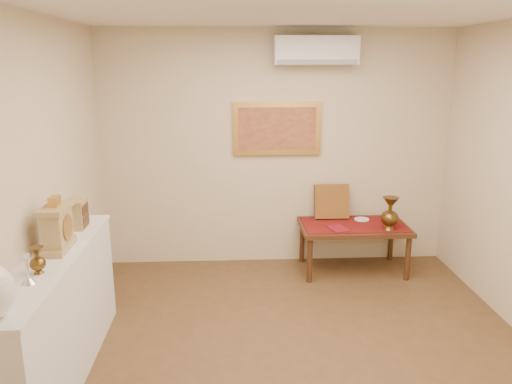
{
  "coord_description": "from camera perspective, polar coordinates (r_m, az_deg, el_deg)",
  "views": [
    {
      "loc": [
        -0.54,
        -3.4,
        2.33
      ],
      "look_at": [
        -0.3,
        1.15,
        1.14
      ],
      "focal_mm": 35.0,
      "sensor_mm": 36.0,
      "label": 1
    }
  ],
  "objects": [
    {
      "name": "plate",
      "position": [
        5.91,
        11.99,
        -3.07
      ],
      "size": [
        0.17,
        0.17,
        0.01
      ],
      "primitive_type": "cylinder",
      "color": "white",
      "rests_on": "table_cloth"
    },
    {
      "name": "menu",
      "position": [
        5.55,
        9.38,
        -4.14
      ],
      "size": [
        0.24,
        0.29,
        0.01
      ],
      "primitive_type": "cube",
      "rotation": [
        0.0,
        0.0,
        0.26
      ],
      "color": "maroon",
      "rests_on": "table_cloth"
    },
    {
      "name": "painting",
      "position": [
        5.69,
        2.42,
        7.26
      ],
      "size": [
        1.0,
        0.06,
        0.6
      ],
      "color": "#C38F3E",
      "rests_on": "wall_back"
    },
    {
      "name": "wooden_chest",
      "position": [
        4.43,
        -19.84,
        -2.36
      ],
      "size": [
        0.16,
        0.21,
        0.24
      ],
      "color": "tan",
      "rests_on": "display_ledge"
    },
    {
      "name": "table_cloth",
      "position": [
        5.74,
        11.12,
        -3.67
      ],
      "size": [
        1.14,
        0.59,
        0.01
      ],
      "primitive_type": "cube",
      "color": "maroon",
      "rests_on": "low_table"
    },
    {
      "name": "display_ledge",
      "position": [
        4.08,
        -21.7,
        -13.33
      ],
      "size": [
        0.37,
        2.02,
        0.98
      ],
      "color": "silver",
      "rests_on": "floor"
    },
    {
      "name": "ceiling",
      "position": [
        3.46,
        6.32,
        20.67
      ],
      "size": [
        4.5,
        4.5,
        0.0
      ],
      "primitive_type": "plane",
      "rotation": [
        3.14,
        0.0,
        0.0
      ],
      "color": "silver",
      "rests_on": "ground"
    },
    {
      "name": "cushion",
      "position": [
        5.88,
        8.63,
        -1.06
      ],
      "size": [
        0.4,
        0.18,
        0.41
      ],
      "primitive_type": "cube",
      "rotation": [
        -0.21,
        0.0,
        0.0
      ],
      "color": "#5E2312",
      "rests_on": "table_cloth"
    },
    {
      "name": "ac_unit",
      "position": [
        5.6,
        6.86,
        15.75
      ],
      "size": [
        0.9,
        0.25,
        0.3
      ],
      "color": "silver",
      "rests_on": "wall_back"
    },
    {
      "name": "mantel_clock",
      "position": [
        3.95,
        -21.74,
        -3.78
      ],
      "size": [
        0.17,
        0.36,
        0.41
      ],
      "color": "tan",
      "rests_on": "display_ledge"
    },
    {
      "name": "brass_urn_tall",
      "position": [
        5.6,
        15.09,
        -1.98
      ],
      "size": [
        0.2,
        0.2,
        0.44
      ],
      "primitive_type": null,
      "color": "brown",
      "rests_on": "table_cloth"
    },
    {
      "name": "low_table",
      "position": [
        5.76,
        11.09,
        -4.32
      ],
      "size": [
        1.2,
        0.7,
        0.55
      ],
      "color": "#452614",
      "rests_on": "floor"
    },
    {
      "name": "floor",
      "position": [
        4.16,
        5.22,
        -19.53
      ],
      "size": [
        4.5,
        4.5,
        0.0
      ],
      "primitive_type": "plane",
      "color": "brown",
      "rests_on": "ground"
    },
    {
      "name": "brass_urn_small",
      "position": [
        3.59,
        -23.75,
        -6.77
      ],
      "size": [
        0.1,
        0.1,
        0.24
      ],
      "primitive_type": null,
      "color": "brown",
      "rests_on": "display_ledge"
    },
    {
      "name": "wall_left",
      "position": [
        3.83,
        -25.39,
        -1.66
      ],
      "size": [
        0.02,
        4.5,
        2.7
      ],
      "primitive_type": "cube",
      "color": "beige",
      "rests_on": "ground"
    },
    {
      "name": "wall_back",
      "position": [
        5.76,
        2.36,
        4.83
      ],
      "size": [
        4.0,
        0.02,
        2.7
      ],
      "primitive_type": "cube",
      "color": "beige",
      "rests_on": "ground"
    },
    {
      "name": "candlestick",
      "position": [
        3.46,
        -24.69,
        -8.01
      ],
      "size": [
        0.09,
        0.09,
        0.19
      ],
      "primitive_type": null,
      "color": "silver",
      "rests_on": "display_ledge"
    }
  ]
}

